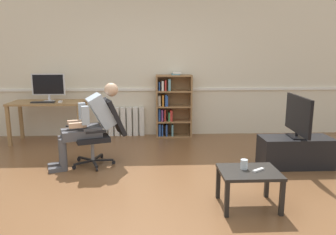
% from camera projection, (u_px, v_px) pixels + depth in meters
% --- Properties ---
extents(ground_plane, '(18.00, 18.00, 0.00)m').
position_uv_depth(ground_plane, '(159.00, 186.00, 3.97)').
color(ground_plane, brown).
extents(back_wall, '(12.00, 0.13, 2.70)m').
position_uv_depth(back_wall, '(156.00, 67.00, 6.30)').
color(back_wall, beige).
rests_on(back_wall, ground_plane).
extents(computer_desk, '(1.31, 0.62, 0.76)m').
position_uv_depth(computer_desk, '(48.00, 107.00, 5.86)').
color(computer_desk, '#9E7547').
rests_on(computer_desk, ground_plane).
extents(imac_monitor, '(0.60, 0.14, 0.50)m').
position_uv_depth(imac_monitor, '(48.00, 85.00, 5.85)').
color(imac_monitor, silver).
rests_on(imac_monitor, computer_desk).
extents(keyboard, '(0.41, 0.12, 0.02)m').
position_uv_depth(keyboard, '(43.00, 102.00, 5.69)').
color(keyboard, black).
rests_on(keyboard, computer_desk).
extents(computer_mouse, '(0.06, 0.10, 0.03)m').
position_uv_depth(computer_mouse, '(60.00, 102.00, 5.73)').
color(computer_mouse, white).
rests_on(computer_mouse, computer_desk).
extents(bookshelf, '(0.69, 0.29, 1.26)m').
position_uv_depth(bookshelf, '(171.00, 107.00, 6.26)').
color(bookshelf, olive).
rests_on(bookshelf, ground_plane).
extents(radiator, '(0.83, 0.08, 0.58)m').
position_uv_depth(radiator, '(123.00, 121.00, 6.37)').
color(radiator, white).
rests_on(radiator, ground_plane).
extents(office_chair, '(0.82, 0.68, 0.97)m').
position_uv_depth(office_chair, '(102.00, 129.00, 4.70)').
color(office_chair, black).
rests_on(office_chair, ground_plane).
extents(person_seated, '(1.03, 0.62, 1.20)m').
position_uv_depth(person_seated, '(90.00, 122.00, 4.61)').
color(person_seated, '#4C4C51').
rests_on(person_seated, ground_plane).
extents(tv_stand, '(1.01, 0.44, 0.44)m').
position_uv_depth(tv_stand, '(295.00, 152.00, 4.64)').
color(tv_stand, black).
rests_on(tv_stand, ground_plane).
extents(tv_screen, '(0.22, 0.87, 0.59)m').
position_uv_depth(tv_screen, '(298.00, 116.00, 4.54)').
color(tv_screen, black).
rests_on(tv_screen, tv_stand).
extents(coffee_table, '(0.62, 0.49, 0.40)m').
position_uv_depth(coffee_table, '(249.00, 176.00, 3.39)').
color(coffee_table, black).
rests_on(coffee_table, ground_plane).
extents(drinking_glass, '(0.08, 0.08, 0.10)m').
position_uv_depth(drinking_glass, '(244.00, 164.00, 3.42)').
color(drinking_glass, silver).
rests_on(drinking_glass, coffee_table).
extents(spare_remote, '(0.14, 0.11, 0.02)m').
position_uv_depth(spare_remote, '(258.00, 170.00, 3.37)').
color(spare_remote, white).
rests_on(spare_remote, coffee_table).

